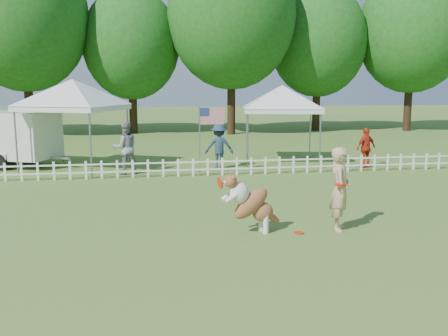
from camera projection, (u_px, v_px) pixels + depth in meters
name	position (u px, v px, depth m)	size (l,w,h in m)	color
ground	(263.00, 237.00, 10.11)	(120.00, 120.00, 0.00)	#376921
picket_fence	(215.00, 167.00, 16.88)	(22.00, 0.08, 0.60)	white
handler	(340.00, 189.00, 10.46)	(0.65, 0.42, 1.77)	tan
dog	(252.00, 203.00, 10.25)	(1.24, 0.41, 1.28)	brown
frisbee_on_turf	(299.00, 233.00, 10.35)	(0.21, 0.21, 0.02)	red
canopy_tent_left	(75.00, 126.00, 17.97)	(3.07, 3.07, 3.17)	white
canopy_tent_right	(281.00, 125.00, 19.42)	(2.87, 2.87, 2.96)	white
cargo_trailer	(5.00, 138.00, 18.78)	(4.75, 2.09, 2.09)	white
flag_pole	(200.00, 142.00, 16.68)	(0.90, 0.09, 2.33)	gray
spectator_a	(125.00, 148.00, 17.08)	(0.89, 0.69, 1.82)	gray
spectator_b	(219.00, 146.00, 18.19)	(1.06, 0.61, 1.64)	#263A51
spectator_c	(366.00, 148.00, 18.38)	(0.87, 0.36, 1.49)	red
tree_left	(25.00, 33.00, 28.65)	(7.40, 7.40, 12.00)	#1B4F16
tree_center_left	(132.00, 54.00, 30.74)	(6.00, 6.00, 9.80)	#1B4F16
tree_center_right	(231.00, 30.00, 29.98)	(7.60, 7.60, 12.60)	#1B4F16
tree_right	(318.00, 51.00, 32.56)	(6.20, 6.20, 10.40)	#1B4F16
tree_far_right	(412.00, 43.00, 32.44)	(7.00, 7.00, 11.40)	#1B4F16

